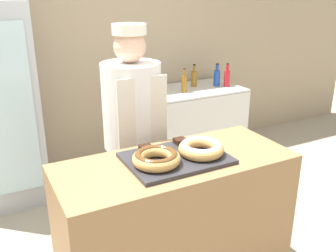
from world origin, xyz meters
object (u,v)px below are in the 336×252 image
at_px(serving_tray, 176,158).
at_px(chest_freezer, 192,123).
at_px(brownie_back_right, 180,141).
at_px(bottle_amber, 184,83).
at_px(donut_chocolate_glaze, 156,158).
at_px(brownie_back_left, 146,148).
at_px(bottle_amber_b, 194,78).
at_px(bottle_red, 227,78).
at_px(bottle_blue, 217,77).
at_px(donut_light_glaze, 201,148).
at_px(baker_person, 133,137).

distance_m(serving_tray, chest_freezer, 2.15).
xyz_separation_m(brownie_back_right, bottle_amber, (0.89, 1.49, -0.04)).
relative_size(donut_chocolate_glaze, brownie_back_left, 3.75).
relative_size(serving_tray, bottle_amber_b, 2.32).
xyz_separation_m(bottle_amber, bottle_red, (0.55, -0.01, 0.00)).
bearing_deg(donut_chocolate_glaze, brownie_back_left, 81.95).
height_order(bottle_blue, bottle_amber_b, bottle_blue).
bearing_deg(bottle_red, donut_light_glaze, -130.14).
xyz_separation_m(serving_tray, donut_chocolate_glaze, (-0.15, -0.04, 0.05)).
distance_m(serving_tray, bottle_red, 2.26).
height_order(donut_chocolate_glaze, donut_light_glaze, same).
distance_m(donut_light_glaze, bottle_red, 2.20).
relative_size(brownie_back_right, bottle_blue, 0.28).
distance_m(bottle_amber, bottle_blue, 0.48).
bearing_deg(donut_chocolate_glaze, donut_light_glaze, 0.00).
distance_m(chest_freezer, bottle_red, 0.66).
xyz_separation_m(donut_light_glaze, baker_person, (-0.17, 0.64, -0.13)).
xyz_separation_m(serving_tray, bottle_amber, (1.01, 1.65, -0.01)).
relative_size(brownie_back_left, baker_person, 0.04).
bearing_deg(brownie_back_left, chest_freezer, 50.83).
bearing_deg(baker_person, brownie_back_left, -102.37).
xyz_separation_m(donut_light_glaze, bottle_amber_b, (1.09, 1.86, -0.07)).
height_order(chest_freezer, bottle_red, bottle_red).
bearing_deg(bottle_amber, serving_tray, -121.47).
bearing_deg(chest_freezer, donut_chocolate_glaze, -126.46).
height_order(brownie_back_left, baker_person, baker_person).
distance_m(serving_tray, bottle_amber_b, 2.20).
xyz_separation_m(brownie_back_left, bottle_blue, (1.60, 1.56, -0.04)).
bearing_deg(donut_light_glaze, bottle_amber_b, 59.66).
bearing_deg(brownie_back_right, bottle_red, 45.70).
distance_m(brownie_back_left, baker_person, 0.46).
relative_size(brownie_back_right, bottle_amber, 0.28).
bearing_deg(bottle_amber, bottle_blue, 9.07).
relative_size(serving_tray, bottle_red, 2.19).
bearing_deg(bottle_blue, chest_freezer, 177.71).
distance_m(bottle_amber, bottle_amber_b, 0.29).
height_order(serving_tray, bottle_amber_b, bottle_amber_b).
bearing_deg(chest_freezer, bottle_amber_b, 50.56).
xyz_separation_m(donut_chocolate_glaze, bottle_amber, (1.15, 1.69, -0.06)).
xyz_separation_m(donut_chocolate_glaze, bottle_blue, (1.63, 1.76, -0.07)).
bearing_deg(baker_person, bottle_amber_b, 44.16).
bearing_deg(bottle_red, bottle_amber, 179.18).
bearing_deg(donut_chocolate_glaze, brownie_back_right, 37.00).
bearing_deg(chest_freezer, bottle_red, -13.62).
bearing_deg(bottle_amber_b, chest_freezer, -129.44).
distance_m(donut_light_glaze, bottle_amber, 1.89).
relative_size(bottle_blue, bottle_amber_b, 1.02).
distance_m(serving_tray, bottle_blue, 2.27).
distance_m(brownie_back_left, bottle_amber, 1.86).
relative_size(brownie_back_left, chest_freezer, 0.07).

